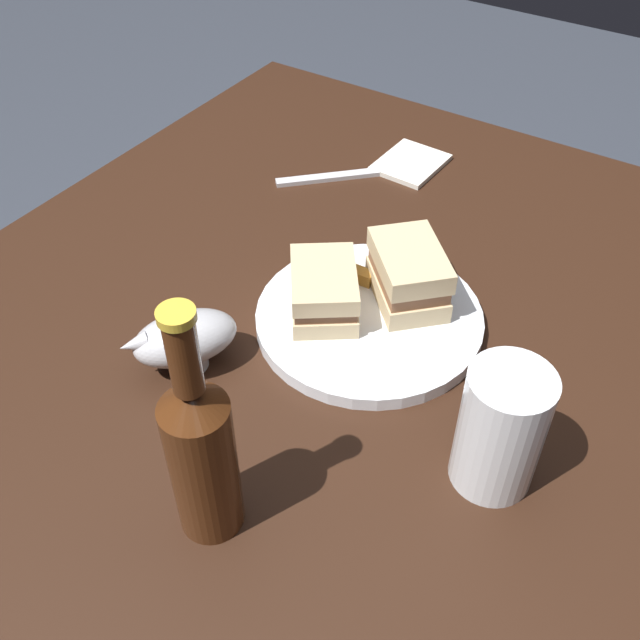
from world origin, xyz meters
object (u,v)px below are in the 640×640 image
Objects in this scene: plate at (369,319)px; pint_glass at (499,436)px; sandwich_half_left at (408,275)px; sandwich_half_right at (324,290)px; cider_bottle at (201,452)px; fork at (334,177)px; napkin at (411,163)px; gravy_boat at (184,339)px.

plate is 1.96× the size of pint_glass.
sandwich_half_left reaches higher than sandwich_half_right.
cider_bottle reaches higher than fork.
napkin reaches higher than fork.
gravy_boat reaches higher than fork.
pint_glass is at bearing 59.76° from plate.
gravy_boat is at bearing -36.28° from sandwich_half_left.
gravy_boat is 0.51× the size of cider_bottle.
sandwich_half_left is at bearing 177.81° from cider_bottle.
sandwich_half_right is 0.95× the size of pint_glass.
pint_glass is 1.27× the size of napkin.
fork is (-0.42, -0.07, -0.04)m from gravy_boat.
plate is at bearing -120.24° from pint_glass.
gravy_boat is at bearing -39.26° from plate.
sandwich_half_left is 0.37m from cider_bottle.
plate is 0.07m from sandwich_half_right.
pint_glass is 0.35m from gravy_boat.
fork is at bearing -39.61° from napkin.
pint_glass is at bearing 97.92° from gravy_boat.
cider_bottle is at bearing -2.19° from sandwich_half_left.
napkin is (-0.30, -0.15, -0.05)m from sandwich_half_left.
plate is 0.37m from napkin.
pint_glass is at bearing 35.52° from napkin.
cider_bottle is 0.61m from fork.
sandwich_half_right reaches higher than fork.
gravy_boat is 0.76× the size of fork.
plate is at bearing -24.32° from sandwich_half_left.
sandwich_half_right is (0.07, -0.07, -0.01)m from sandwich_half_left.
cider_bottle is at bearing -113.31° from fork.
sandwich_half_right reaches higher than plate.
cider_bottle is (0.19, -0.20, 0.04)m from pint_glass.
cider_bottle is at bearing 1.66° from plate.
pint_glass is at bearing 47.26° from sandwich_half_left.
pint_glass reaches higher than gravy_boat.
sandwich_half_right is 0.28m from pint_glass.
cider_bottle reaches higher than pint_glass.
sandwich_half_right is at bearing -104.57° from fork.
pint_glass reaches higher than sandwich_half_left.
pint_glass reaches higher than plate.
gravy_boat is (0.22, -0.16, -0.01)m from sandwich_half_left.
sandwich_half_left is 0.74× the size of fork.
napkin is (-0.37, -0.08, -0.04)m from sandwich_half_right.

